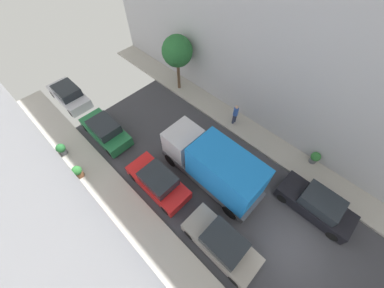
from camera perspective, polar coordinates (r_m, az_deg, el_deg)
ground at (r=14.40m, az=23.42°, el=-22.37°), size 32.00×32.00×0.00m
sidewalk_right at (r=16.95m, az=31.62°, el=-8.64°), size 2.00×44.00×0.15m
parked_car_left_2 at (r=12.76m, az=7.56°, el=-23.76°), size 1.78×4.20×1.57m
parked_car_left_3 at (r=14.00m, az=-8.64°, el=-9.43°), size 1.78×4.20×1.57m
parked_car_left_4 at (r=17.23m, az=-21.19°, el=3.23°), size 1.78×4.20×1.57m
parked_car_left_5 at (r=21.22m, az=-28.88°, el=10.87°), size 1.78×4.20×1.57m
parked_car_right_2 at (r=15.06m, az=29.08°, el=-13.25°), size 1.78×4.20×1.57m
delivery_truck at (r=13.20m, az=5.68°, el=-5.56°), size 2.26×6.60×3.38m
pedestrian at (r=16.98m, az=11.00°, el=7.57°), size 0.40×0.36×1.72m
street_tree_1 at (r=18.36m, az=-3.79°, el=22.46°), size 2.37×2.37×4.62m
potted_plant_0 at (r=15.96m, az=-27.13°, el=-6.24°), size 0.60×0.60×0.96m
potted_plant_2 at (r=16.90m, az=28.87°, el=-3.03°), size 0.62×0.62×0.90m
potted_plant_4 at (r=17.58m, az=-30.35°, el=-1.10°), size 0.61×0.61×0.91m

